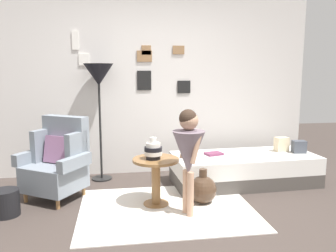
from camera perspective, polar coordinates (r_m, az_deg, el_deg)
name	(u,v)px	position (r m, az deg, el deg)	size (l,w,h in m)	color
ground_plane	(168,228)	(3.48, -0.08, -16.58)	(12.00, 12.00, 0.00)	#423833
gallery_wall	(148,85)	(5.07, -3.41, 6.79)	(4.80, 0.12, 2.60)	silver
rug	(167,209)	(3.89, -0.23, -13.60)	(1.89, 1.45, 0.01)	silver
armchair	(58,162)	(4.32, -17.84, -5.67)	(0.90, 0.85, 0.97)	#9E7042
daybed	(244,169)	(4.77, 12.51, -7.00)	(1.93, 0.88, 0.40)	#4C4742
pillow_head	(299,147)	(5.02, 20.92, -3.24)	(0.17, 0.12, 0.17)	#474C56
pillow_mid	(281,144)	(5.04, 18.33, -2.90)	(0.18, 0.12, 0.20)	beige
side_table	(156,172)	(3.89, -2.03, -7.71)	(0.52, 0.52, 0.54)	olive
vase_striped	(153,150)	(3.81, -2.47, -4.07)	(0.20, 0.20, 0.24)	black
floor_lamp	(99,79)	(4.75, -11.43, 7.59)	(0.40, 0.40, 1.61)	black
person_child	(189,149)	(3.54, 3.44, -3.75)	(0.34, 0.34, 1.13)	tan
book_on_daybed	(214,154)	(4.64, 7.60, -4.59)	(0.22, 0.16, 0.03)	#783656
demijohn_near	(203,189)	(4.03, 5.80, -10.42)	(0.32, 0.32, 0.41)	#473323
magazine_basket	(6,203)	(4.07, -25.34, -11.45)	(0.28, 0.28, 0.28)	black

